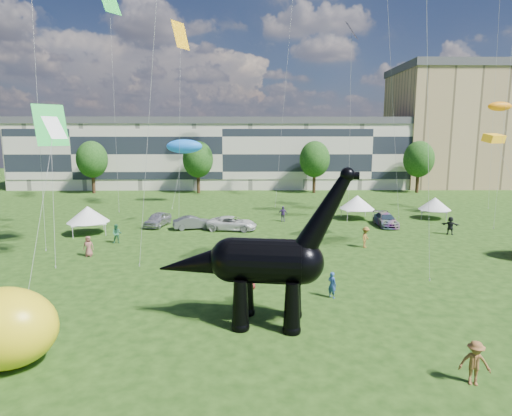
{
  "coord_description": "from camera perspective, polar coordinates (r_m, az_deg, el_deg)",
  "views": [
    {
      "loc": [
        -3.2,
        -20.46,
        9.85
      ],
      "look_at": [
        -2.76,
        8.0,
        5.0
      ],
      "focal_mm": 30.0,
      "sensor_mm": 36.0,
      "label": 1
    }
  ],
  "objects": [
    {
      "name": "dinosaur_sculpture",
      "position": [
        22.45,
        0.44,
        -7.4
      ],
      "size": [
        10.62,
        3.47,
        8.64
      ],
      "rotation": [
        0.0,
        0.0,
        -0.15
      ],
      "color": "black",
      "rests_on": "ground"
    },
    {
      "name": "visitors",
      "position": [
        35.57,
        4.09,
        -4.94
      ],
      "size": [
        45.41,
        33.72,
        1.88
      ],
      "color": "#2C704A",
      "rests_on": "ground"
    },
    {
      "name": "terrace_row",
      "position": [
        82.69,
        -4.25,
        6.98
      ],
      "size": [
        78.0,
        11.0,
        12.0
      ],
      "primitive_type": "cube",
      "color": "beige",
      "rests_on": "ground"
    },
    {
      "name": "tree_far_left",
      "position": [
        78.28,
        -21.05,
        6.43
      ],
      "size": [
        5.2,
        5.2,
        9.44
      ],
      "color": "#382314",
      "rests_on": "ground"
    },
    {
      "name": "gazebo_near",
      "position": [
        52.12,
        13.33,
        0.73
      ],
      "size": [
        4.15,
        4.15,
        2.83
      ],
      "rotation": [
        0.0,
        0.0,
        0.02
      ],
      "color": "white",
      "rests_on": "ground"
    },
    {
      "name": "inflatable_yellow",
      "position": [
        21.76,
        -30.59,
        -13.61
      ],
      "size": [
        4.65,
        3.64,
        3.49
      ],
      "primitive_type": "ellipsoid",
      "rotation": [
        0.0,
        0.0,
        -0.03
      ],
      "color": "yellow",
      "rests_on": "ground"
    },
    {
      "name": "car_white",
      "position": [
        44.96,
        -3.23,
        -2.05
      ],
      "size": [
        5.53,
        3.18,
        1.45
      ],
      "primitive_type": "imported",
      "rotation": [
        0.0,
        0.0,
        1.42
      ],
      "color": "silver",
      "rests_on": "ground"
    },
    {
      "name": "gazebo_left",
      "position": [
        46.14,
        -21.51,
        -0.81
      ],
      "size": [
        5.32,
        5.32,
        2.85
      ],
      "rotation": [
        0.0,
        0.0,
        0.38
      ],
      "color": "silver",
      "rests_on": "ground"
    },
    {
      "name": "kites",
      "position": [
        54.9,
        14.22,
        24.54
      ],
      "size": [
        58.58,
        47.81,
        30.49
      ],
      "color": "red",
      "rests_on": "ground"
    },
    {
      "name": "tree_mid_right",
      "position": [
        74.4,
        7.83,
        6.84
      ],
      "size": [
        5.2,
        5.2,
        9.44
      ],
      "color": "#382314",
      "rests_on": "ground"
    },
    {
      "name": "car_grey",
      "position": [
        45.93,
        -8.42,
        -1.94
      ],
      "size": [
        4.4,
        2.5,
        1.37
      ],
      "primitive_type": "imported",
      "rotation": [
        0.0,
        0.0,
        1.84
      ],
      "color": "slate",
      "rests_on": "ground"
    },
    {
      "name": "car_silver",
      "position": [
        48.07,
        -12.98,
        -1.49
      ],
      "size": [
        2.71,
        4.72,
        1.51
      ],
      "primitive_type": "imported",
      "rotation": [
        0.0,
        0.0,
        -0.22
      ],
      "color": "silver",
      "rests_on": "ground"
    },
    {
      "name": "ground",
      "position": [
        22.93,
        7.51,
        -15.85
      ],
      "size": [
        220.0,
        220.0,
        0.0
      ],
      "primitive_type": "plane",
      "color": "#16330C",
      "rests_on": "ground"
    },
    {
      "name": "car_dark",
      "position": [
        49.02,
        16.92,
        -1.53
      ],
      "size": [
        2.03,
        4.79,
        1.38
      ],
      "primitive_type": "imported",
      "rotation": [
        0.0,
        0.0,
        -0.02
      ],
      "color": "#595960",
      "rests_on": "ground"
    },
    {
      "name": "tree_far_right",
      "position": [
        79.13,
        20.9,
        6.46
      ],
      "size": [
        5.2,
        5.2,
        9.44
      ],
      "color": "#382314",
      "rests_on": "ground"
    },
    {
      "name": "tree_mid_left",
      "position": [
        74.07,
        -7.77,
        6.83
      ],
      "size": [
        5.2,
        5.2,
        9.44
      ],
      "color": "#382314",
      "rests_on": "ground"
    },
    {
      "name": "apartment_block",
      "position": [
        95.77,
        26.3,
        9.38
      ],
      "size": [
        28.0,
        18.0,
        22.0
      ],
      "primitive_type": "cube",
      "color": "tan",
      "rests_on": "ground"
    },
    {
      "name": "gazebo_far",
      "position": [
        55.15,
        22.73,
        0.52
      ],
      "size": [
        4.87,
        4.87,
        2.57
      ],
      "rotation": [
        0.0,
        0.0,
        -0.42
      ],
      "color": "silver",
      "rests_on": "ground"
    }
  ]
}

